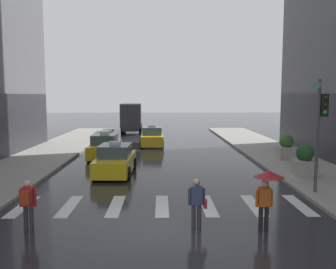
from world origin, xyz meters
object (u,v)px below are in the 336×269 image
at_px(taxi_lead, 115,161).
at_px(pedestrian_with_umbrella, 267,184).
at_px(taxi_third, 152,137).
at_px(planter_mid_block, 286,148).
at_px(traffic_light_pole, 321,120).
at_px(box_truck, 132,117).
at_px(pedestrian_with_backpack, 28,201).
at_px(planter_near_corner, 305,161).
at_px(pedestrian_with_handbag, 197,201).
at_px(taxi_second, 105,147).

distance_m(taxi_lead, pedestrian_with_umbrella, 10.39).
relative_size(taxi_third, planter_mid_block, 2.87).
distance_m(traffic_light_pole, box_truck, 28.38).
bearing_deg(traffic_light_pole, taxi_lead, 154.07).
relative_size(taxi_lead, pedestrian_with_backpack, 2.78).
distance_m(taxi_third, planter_near_corner, 14.85).
distance_m(traffic_light_pole, pedestrian_with_handbag, 7.16).
distance_m(pedestrian_with_umbrella, planter_mid_block, 13.22).
bearing_deg(planter_near_corner, pedestrian_with_umbrella, -119.34).
bearing_deg(taxi_lead, taxi_third, 81.31).
relative_size(taxi_second, pedestrian_with_umbrella, 2.35).
xyz_separation_m(taxi_lead, taxi_second, (-1.38, 5.21, 0.00)).
relative_size(taxi_third, pedestrian_with_umbrella, 2.36).
bearing_deg(planter_mid_block, pedestrian_with_backpack, -135.56).
relative_size(traffic_light_pole, taxi_third, 1.05).
height_order(traffic_light_pole, planter_near_corner, traffic_light_pole).
relative_size(taxi_third, pedestrian_with_handbag, 2.78).
bearing_deg(taxi_second, traffic_light_pole, -42.44).
relative_size(pedestrian_with_umbrella, planter_mid_block, 1.21).
xyz_separation_m(taxi_third, planter_mid_block, (9.01, -7.43, 0.15)).
height_order(box_truck, planter_near_corner, box_truck).
xyz_separation_m(pedestrian_with_umbrella, pedestrian_with_handbag, (-2.17, 0.22, -0.58)).
bearing_deg(planter_near_corner, pedestrian_with_backpack, -148.12).
relative_size(traffic_light_pole, pedestrian_with_backpack, 2.91).
relative_size(taxi_second, pedestrian_with_backpack, 2.76).
height_order(taxi_lead, taxi_second, same).
height_order(taxi_third, box_truck, box_truck).
xyz_separation_m(traffic_light_pole, taxi_lead, (-9.24, 4.49, -2.53)).
xyz_separation_m(taxi_second, planter_mid_block, (12.09, -1.50, 0.15)).
distance_m(traffic_light_pole, pedestrian_with_umbrella, 5.58).
bearing_deg(planter_mid_block, pedestrian_with_handbag, -120.32).
bearing_deg(taxi_third, planter_near_corner, -56.13).
bearing_deg(taxi_second, pedestrian_with_backpack, -91.29).
bearing_deg(taxi_lead, taxi_second, 104.78).
xyz_separation_m(traffic_light_pole, pedestrian_with_backpack, (-10.92, -3.95, -2.29)).
bearing_deg(box_truck, taxi_lead, -87.59).
distance_m(box_truck, planter_near_corner, 25.61).
height_order(traffic_light_pole, planter_mid_block, traffic_light_pole).
height_order(taxi_second, planter_near_corner, taxi_second).
relative_size(traffic_light_pole, pedestrian_with_umbrella, 2.47).
distance_m(taxi_lead, taxi_third, 11.27).
bearing_deg(taxi_second, box_truck, 88.46).
bearing_deg(traffic_light_pole, box_truck, 111.02).
xyz_separation_m(traffic_light_pole, planter_near_corner, (0.74, 3.30, -2.38)).
bearing_deg(box_truck, traffic_light_pole, -68.98).
distance_m(taxi_second, planter_near_corner, 13.03).
xyz_separation_m(taxi_second, pedestrian_with_backpack, (-0.31, -13.66, 0.25)).
bearing_deg(box_truck, taxi_second, -91.54).
relative_size(taxi_second, planter_mid_block, 2.85).
distance_m(taxi_lead, pedestrian_with_handbag, 9.11).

